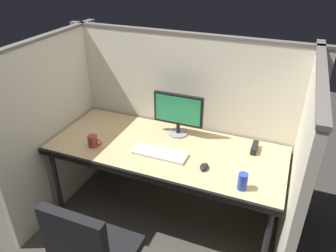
{
  "coord_description": "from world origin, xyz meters",
  "views": [
    {
      "loc": [
        0.84,
        -1.74,
        2.18
      ],
      "look_at": [
        0.0,
        0.35,
        0.92
      ],
      "focal_mm": 34.63,
      "sensor_mm": 36.0,
      "label": 1
    }
  ],
  "objects": [
    {
      "name": "ground_plane",
      "position": [
        0.0,
        0.0,
        0.0
      ],
      "size": [
        8.0,
        8.0,
        0.0
      ],
      "primitive_type": "plane",
      "color": "#423D38"
    },
    {
      "name": "keyboard_main",
      "position": [
        -0.01,
        0.2,
        0.75
      ],
      "size": [
        0.43,
        0.15,
        0.02
      ],
      "primitive_type": "cube",
      "color": "silver",
      "rests_on": "desk"
    },
    {
      "name": "soda_can",
      "position": [
        0.67,
        0.03,
        0.8
      ],
      "size": [
        0.07,
        0.07,
        0.12
      ],
      "primitive_type": "cylinder",
      "color": "#263FB2",
      "rests_on": "desk"
    },
    {
      "name": "monitor_center",
      "position": [
        0.01,
        0.55,
        0.96
      ],
      "size": [
        0.43,
        0.17,
        0.37
      ],
      "color": "gray",
      "rests_on": "desk"
    },
    {
      "name": "cubicle_partition_rear",
      "position": [
        0.0,
        0.74,
        0.79
      ],
      "size": [
        2.21,
        0.06,
        1.57
      ],
      "color": "beige",
      "rests_on": "ground"
    },
    {
      "name": "cubicle_partition_left",
      "position": [
        -0.99,
        0.2,
        0.79
      ],
      "size": [
        0.06,
        1.41,
        1.57
      ],
      "color": "beige",
      "rests_on": "ground"
    },
    {
      "name": "cubicle_partition_right",
      "position": [
        0.99,
        0.2,
        0.79
      ],
      "size": [
        0.06,
        1.41,
        1.57
      ],
      "color": "beige",
      "rests_on": "ground"
    },
    {
      "name": "desk",
      "position": [
        0.0,
        0.29,
        0.69
      ],
      "size": [
        1.9,
        0.8,
        0.74
      ],
      "color": "tan",
      "rests_on": "ground"
    },
    {
      "name": "computer_mouse",
      "position": [
        0.37,
        0.15,
        0.76
      ],
      "size": [
        0.06,
        0.1,
        0.04
      ],
      "color": "black",
      "rests_on": "desk"
    },
    {
      "name": "red_stapler",
      "position": [
        0.67,
        0.53,
        0.77
      ],
      "size": [
        0.04,
        0.15,
        0.06
      ],
      "primitive_type": "cube",
      "color": "black",
      "rests_on": "desk"
    },
    {
      "name": "coffee_mug",
      "position": [
        -0.56,
        0.11,
        0.79
      ],
      "size": [
        0.13,
        0.08,
        0.09
      ],
      "color": "#993333",
      "rests_on": "desk"
    }
  ]
}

